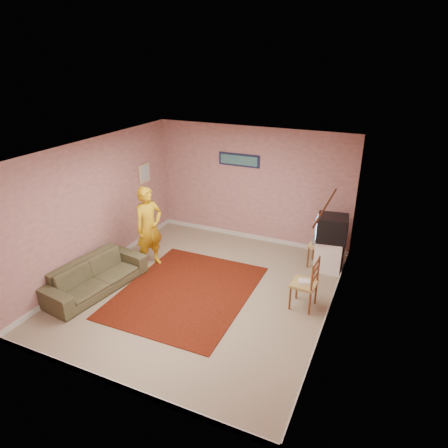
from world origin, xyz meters
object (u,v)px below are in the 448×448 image
at_px(chair_b, 305,278).
at_px(sofa, 95,276).
at_px(tv_cabinet, 329,255).
at_px(chair_a, 322,239).
at_px(crt_tv, 332,228).
at_px(person, 149,227).

bearing_deg(chair_b, sofa, -70.61).
xyz_separation_m(tv_cabinet, chair_a, (-0.19, 0.07, 0.27)).
relative_size(crt_tv, chair_a, 1.21).
relative_size(crt_tv, chair_b, 1.27).
bearing_deg(crt_tv, chair_b, -103.57).
bearing_deg(tv_cabinet, chair_a, 158.80).
bearing_deg(person, sofa, -176.60).
relative_size(tv_cabinet, chair_a, 1.24).
distance_m(chair_a, chair_b, 1.55).
bearing_deg(crt_tv, chair_a, 150.23).
relative_size(chair_a, chair_b, 1.05).
bearing_deg(chair_a, chair_b, -83.82).
bearing_deg(person, chair_a, -45.04).
distance_m(crt_tv, person, 3.58).
bearing_deg(person, tv_cabinet, -47.34).
distance_m(crt_tv, chair_a, 0.37).
xyz_separation_m(tv_cabinet, crt_tv, (-0.01, -0.00, 0.58)).
xyz_separation_m(chair_a, sofa, (-3.56, -2.57, -0.31)).
relative_size(chair_b, sofa, 0.26).
bearing_deg(sofa, crt_tv, -48.12).
relative_size(sofa, person, 1.16).
bearing_deg(sofa, chair_b, -65.95).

